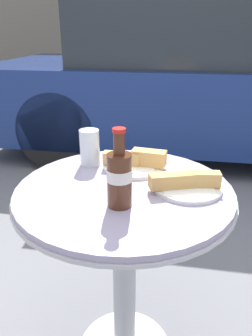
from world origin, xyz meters
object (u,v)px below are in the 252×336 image
Objects in this scene: parked_car at (204,84)px; lunch_plate_far at (186,184)px; cola_bottle_left at (119,177)px; lunch_plate_near at (135,162)px; bistro_table at (124,235)px; drinking_glass at (90,149)px.

lunch_plate_far is at bearing -94.07° from parked_car.
lunch_plate_near is (0.01, 0.26, -0.06)m from cola_bottle_left.
parked_car reaches higher than lunch_plate_near.
lunch_plate_far is at bearing -38.59° from lunch_plate_near.
parked_car is (0.36, 2.49, 0.11)m from bistro_table.
bistro_table is at bearing -98.26° from parked_car.
lunch_plate_near is at bearing 141.41° from lunch_plate_far.
cola_bottle_left is 0.27m from lunch_plate_near.
bistro_table is at bearing -46.92° from drinking_glass.
cola_bottle_left is at bearing -91.26° from lunch_plate_near.
bistro_table is 2.52m from parked_car.
parked_car is (0.51, 2.33, -0.12)m from drinking_glass.
parked_car reaches higher than lunch_plate_far.
drinking_glass is 0.58× the size of lunch_plate_near.
lunch_plate_near is at bearing 85.32° from bistro_table.
lunch_plate_near is at bearing -2.97° from drinking_glass.
cola_bottle_left is 0.31m from drinking_glass.
drinking_glass is 2.39m from parked_car.
bistro_table is at bearing 93.51° from cola_bottle_left.
parked_car is at bearing 82.23° from cola_bottle_left.
parked_car is at bearing 81.51° from lunch_plate_near.
cola_bottle_left is at bearing -59.82° from drinking_glass.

